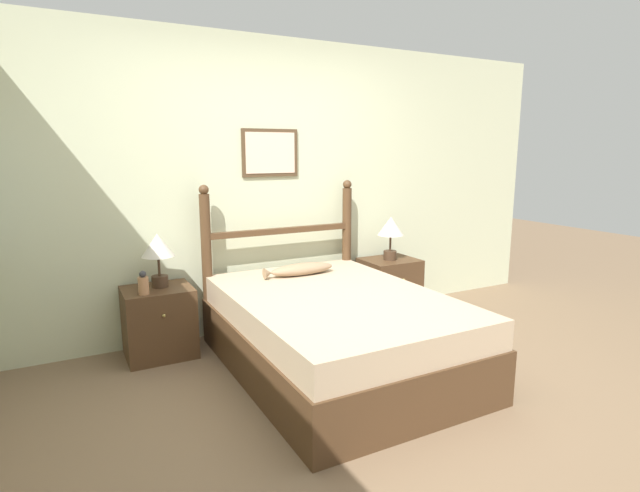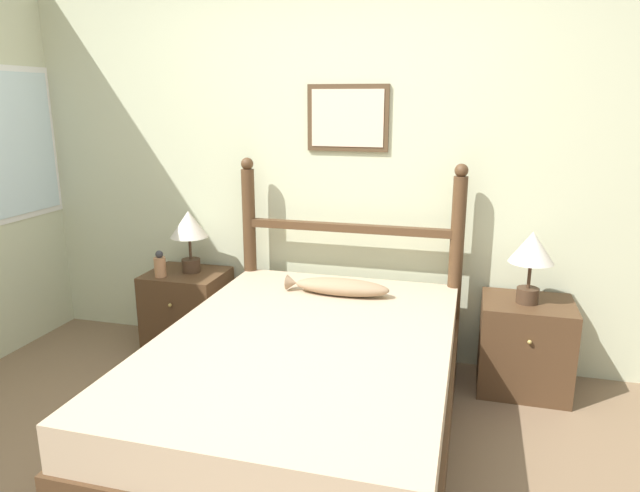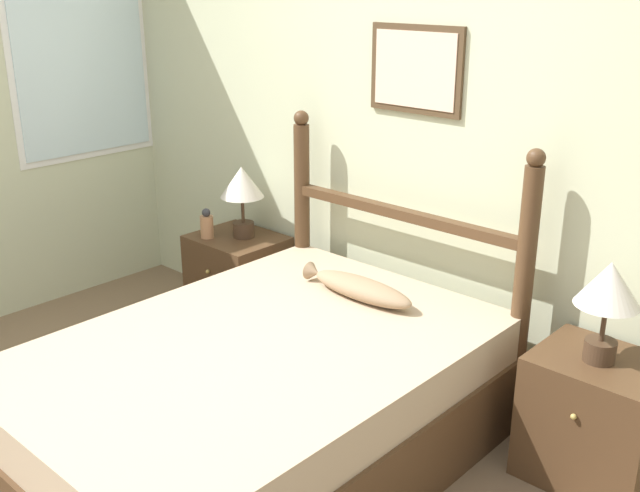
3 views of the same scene
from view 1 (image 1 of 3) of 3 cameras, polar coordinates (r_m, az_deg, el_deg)
ground_plane at (r=3.30m, az=4.93°, el=-18.02°), size 16.00×16.00×0.00m
wall_back at (r=4.45m, az=-7.06°, el=6.71°), size 6.40×0.08×2.55m
bed at (r=3.71m, az=1.82°, el=-9.83°), size 1.43×2.03×0.57m
headboard at (r=4.43m, az=-4.41°, el=-0.77°), size 1.43×0.08×1.32m
nightstand_left at (r=4.14m, az=-17.91°, el=-8.27°), size 0.52×0.46×0.55m
nightstand_right at (r=4.97m, az=7.90°, el=-4.60°), size 0.52×0.46×0.55m
table_lamp_left at (r=4.02m, az=-18.04°, el=-0.35°), size 0.25×0.25×0.42m
table_lamp_right at (r=4.83m, az=8.08°, el=1.90°), size 0.25×0.25×0.42m
bottle at (r=3.90m, az=-19.54°, el=-4.12°), size 0.08×0.08×0.18m
fish_pillow at (r=4.16m, az=-2.25°, el=-2.68°), size 0.62×0.16×0.10m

